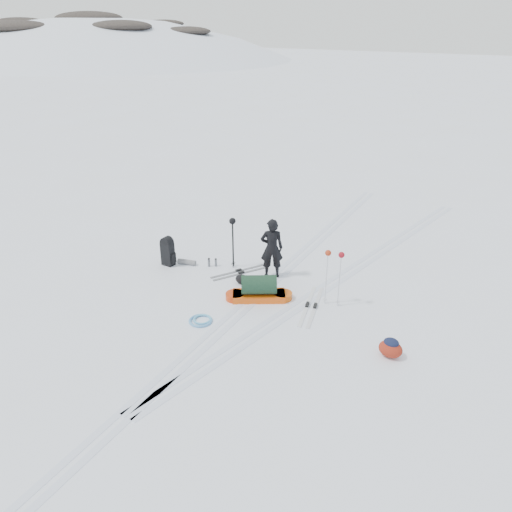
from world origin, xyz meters
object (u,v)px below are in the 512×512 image
object	(u,v)px
pulk_sled	(259,290)
ski_poles_black	(233,227)
skier	(272,248)
expedition_rucksack	(170,252)

from	to	relation	value
pulk_sled	ski_poles_black	xyz separation A→B (m)	(-1.53, 1.09, 0.94)
skier	pulk_sled	world-z (taller)	skier
expedition_rucksack	ski_poles_black	distance (m)	1.92
skier	expedition_rucksack	size ratio (longest dim) A/B	1.91
expedition_rucksack	ski_poles_black	world-z (taller)	ski_poles_black
skier	expedition_rucksack	distance (m)	2.89
pulk_sled	ski_poles_black	world-z (taller)	ski_poles_black
skier	ski_poles_black	distance (m)	1.22
skier	ski_poles_black	bearing A→B (deg)	-28.40
skier	pulk_sled	distance (m)	1.37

